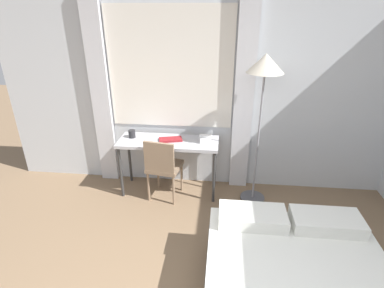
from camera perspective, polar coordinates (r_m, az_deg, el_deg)
wall_back_with_window at (r=3.88m, az=3.02°, el=10.40°), size 5.61×0.13×2.70m
desk at (r=3.87m, az=-4.50°, el=-0.28°), size 1.28×0.47×0.75m
desk_chair at (r=3.80m, az=-5.56°, el=-3.99°), size 0.46×0.46×0.85m
standing_lamp at (r=3.46m, az=13.61°, el=12.23°), size 0.41×0.41×1.86m
telephone at (r=3.78m, az=2.60°, el=1.00°), size 0.15×0.15×0.09m
book at (r=3.84m, az=-4.11°, el=0.88°), size 0.32×0.22×0.02m
mug at (r=3.98m, az=-11.37°, el=1.92°), size 0.09×0.09×0.10m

